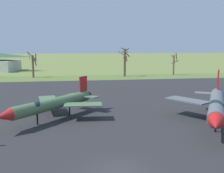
% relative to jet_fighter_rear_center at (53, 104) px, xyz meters
% --- Properties ---
extents(asphalt_apron, '(93.58, 61.68, 0.05)m').
position_rel_jet_fighter_rear_center_xyz_m(asphalt_apron, '(5.11, 4.39, -1.96)').
color(asphalt_apron, '#28282B').
rests_on(asphalt_apron, ground).
extents(grass_verge_strip, '(153.58, 12.00, 0.06)m').
position_rel_jet_fighter_rear_center_xyz_m(grass_verge_strip, '(5.11, 41.23, -1.95)').
color(grass_verge_strip, '#596F34').
rests_on(grass_verge_strip, ground).
extents(jet_fighter_rear_center, '(11.19, 12.03, 4.64)m').
position_rel_jet_fighter_rear_center_xyz_m(jet_fighter_rear_center, '(0.00, 0.00, 0.00)').
color(jet_fighter_rear_center, '#4C6B47').
rests_on(jet_fighter_rear_center, ground).
extents(jet_fighter_rear_left, '(11.65, 15.54, 5.55)m').
position_rel_jet_fighter_rear_center_xyz_m(jet_fighter_rear_left, '(17.66, -4.83, 0.32)').
color(jet_fighter_rear_left, '#565B60').
rests_on(jet_fighter_rear_left, ground).
extents(bare_tree_right_of_center, '(2.74, 2.51, 7.16)m').
position_rel_jet_fighter_rear_center_xyz_m(bare_tree_right_of_center, '(-7.84, 43.95, 1.68)').
color(bare_tree_right_of_center, brown).
rests_on(bare_tree_right_of_center, ground).
extents(bare_tree_far_right, '(3.37, 3.39, 8.21)m').
position_rel_jet_fighter_rear_center_xyz_m(bare_tree_far_right, '(17.30, 42.67, 2.44)').
color(bare_tree_far_right, brown).
rests_on(bare_tree_far_right, ground).
extents(bare_tree_backdrop_extra, '(2.56, 2.66, 6.70)m').
position_rel_jet_fighter_rear_center_xyz_m(bare_tree_backdrop_extra, '(32.57, 44.42, 1.40)').
color(bare_tree_backdrop_extra, brown).
rests_on(bare_tree_backdrop_extra, ground).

